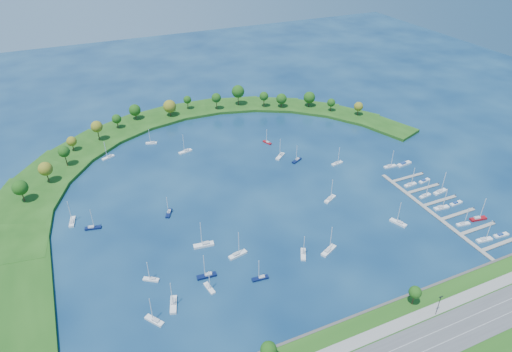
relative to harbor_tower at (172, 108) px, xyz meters
name	(u,v)px	position (x,y,z in m)	size (l,w,h in m)	color
ground	(252,188)	(14.46, -120.06, -4.39)	(700.00, 700.00, 0.00)	#082248
breakwater	(153,164)	(-31.87, -71.35, -3.41)	(286.74, 247.64, 2.00)	#1B4813
breakwater_trees	(193,114)	(7.70, -29.91, 6.16)	(239.04, 90.38, 16.35)	#382314
harbor_tower	(172,108)	(0.00, 0.00, 0.00)	(2.60, 2.60, 4.68)	gray
dock_system	(442,209)	(99.76, -181.06, -4.04)	(24.28, 82.00, 1.60)	gray
moored_boat_0	(204,244)	(-26.56, -156.78, -3.41)	(10.11, 3.94, 14.48)	white
moored_boat_1	(151,143)	(-26.31, -42.60, -3.52)	(7.75, 4.33, 10.98)	white
moored_boat_2	(169,213)	(-35.50, -124.92, -3.51)	(5.36, 7.82, 11.27)	#0A143F
moored_boat_3	(185,151)	(-8.55, -63.77, -3.45)	(9.36, 4.63, 13.26)	white
moored_boat_4	(329,250)	(26.18, -184.66, -3.42)	(9.82, 6.58, 14.12)	white
moored_boat_5	(72,221)	(-82.98, -112.02, -3.47)	(4.02, 9.00, 12.78)	white
moored_boat_6	(280,156)	(45.70, -94.68, -3.44)	(8.74, 7.88, 13.55)	white
moored_boat_7	(267,142)	(46.15, -73.82, -3.54)	(4.25, 7.18, 10.19)	maroon
moored_boat_8	(151,279)	(-54.81, -168.88, -3.53)	(7.04, 5.59, 10.47)	white
moored_boat_9	(398,222)	(70.28, -181.08, -3.46)	(5.71, 9.08, 12.95)	white
moored_boat_10	(209,287)	(-33.16, -184.07, -3.52)	(3.25, 7.59, 10.80)	white
moored_boat_11	(238,254)	(-14.28, -169.72, -3.44)	(9.54, 4.40, 13.54)	white
moored_boat_12	(108,157)	(-56.15, -51.04, -3.49)	(8.44, 5.33, 12.06)	white
moored_boat_13	(93,227)	(-73.85, -121.38, -3.49)	(8.32, 3.87, 11.81)	#0A143F
moored_boat_14	(207,275)	(-31.83, -176.80, -3.46)	(8.92, 3.19, 12.84)	#0A143F
moored_boat_15	(260,278)	(-10.79, -187.69, -3.52)	(7.65, 2.78, 11.00)	#0A143F
moored_boat_16	(154,320)	(-58.59, -191.68, -3.47)	(6.85, 8.31, 12.49)	white
moored_boat_17	(337,163)	(74.39, -117.13, -3.50)	(8.17, 3.53, 11.62)	white
moored_boat_18	(297,160)	(53.00, -103.64, -3.49)	(8.17, 5.66, 11.80)	#0A143F
moored_boat_19	(303,254)	(14.01, -181.86, -3.49)	(5.87, 8.24, 11.96)	white
moored_boat_20	(330,198)	(49.47, -148.66, -3.46)	(9.00, 6.26, 13.01)	white
moored_boat_21	(173,304)	(-49.58, -186.74, -3.44)	(5.20, 9.64, 13.66)	white
docked_boat_0	(484,239)	(99.98, -208.84, -3.48)	(8.59, 3.42, 12.29)	white
docked_boat_1	(501,235)	(110.45, -209.62, -3.80)	(8.14, 3.04, 1.62)	white
docked_boat_2	(463,224)	(100.00, -195.35, -3.52)	(7.50, 3.21, 10.67)	white
docked_boat_3	(478,218)	(110.46, -195.23, -3.45)	(9.38, 4.00, 13.35)	maroon
docked_boat_4	(441,207)	(99.97, -180.04, -3.47)	(8.87, 3.33, 12.74)	white
docked_boat_5	(456,203)	(110.45, -180.11, -3.82)	(7.85, 2.62, 1.58)	white
docked_boat_6	(425,195)	(99.99, -167.55, -3.51)	(7.83, 2.98, 11.22)	white
docked_boat_7	(440,191)	(110.46, -168.05, -3.45)	(9.38, 3.77, 13.40)	white
docked_boat_8	(410,184)	(99.98, -155.30, -3.50)	(8.10, 2.68, 11.74)	white
docked_boat_9	(424,181)	(110.45, -155.33, -3.81)	(8.07, 3.36, 1.60)	white
docked_boat_10	(390,166)	(102.38, -133.72, -3.50)	(8.13, 2.77, 11.75)	white
docked_boat_11	(404,164)	(112.31, -135.07, -3.64)	(10.31, 3.94, 2.05)	white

